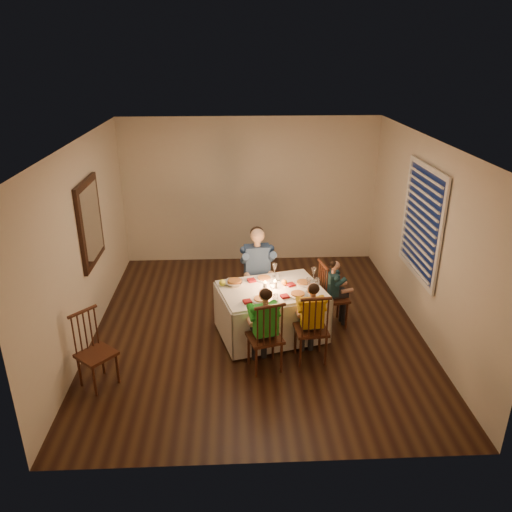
{
  "coord_description": "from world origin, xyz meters",
  "views": [
    {
      "loc": [
        -0.3,
        -6.11,
        3.66
      ],
      "look_at": [
        -0.0,
        0.15,
        1.03
      ],
      "focal_mm": 35.0,
      "sensor_mm": 36.0,
      "label": 1
    }
  ],
  "objects_px": {
    "chair_extra": "(101,384)",
    "child_yellow": "(310,359)",
    "chair_adult": "(257,309)",
    "child_green": "(265,367)",
    "child_teal": "(331,324)",
    "chair_near_left": "(265,367)",
    "chair_near_right": "(310,359)",
    "dining_table": "(271,302)",
    "serving_bowl": "(235,283)",
    "adult": "(257,309)",
    "chair_end": "(331,324)"
  },
  "relations": [
    {
      "from": "chair_near_left",
      "to": "child_green",
      "type": "height_order",
      "value": "child_green"
    },
    {
      "from": "chair_near_right",
      "to": "child_yellow",
      "type": "height_order",
      "value": "child_yellow"
    },
    {
      "from": "chair_end",
      "to": "adult",
      "type": "xyz_separation_m",
      "value": [
        -1.04,
        0.5,
        0.0
      ]
    },
    {
      "from": "child_teal",
      "to": "serving_bowl",
      "type": "xyz_separation_m",
      "value": [
        -1.38,
        -0.1,
        0.73
      ]
    },
    {
      "from": "dining_table",
      "to": "chair_adult",
      "type": "distance_m",
      "value": 0.91
    },
    {
      "from": "chair_extra",
      "to": "child_yellow",
      "type": "bearing_deg",
      "value": -39.27
    },
    {
      "from": "chair_near_right",
      "to": "child_green",
      "type": "height_order",
      "value": "child_green"
    },
    {
      "from": "chair_adult",
      "to": "child_green",
      "type": "height_order",
      "value": "child_green"
    },
    {
      "from": "child_teal",
      "to": "serving_bowl",
      "type": "bearing_deg",
      "value": 84.03
    },
    {
      "from": "chair_end",
      "to": "child_teal",
      "type": "distance_m",
      "value": 0.0
    },
    {
      "from": "chair_adult",
      "to": "adult",
      "type": "bearing_deg",
      "value": -6.97
    },
    {
      "from": "child_green",
      "to": "chair_extra",
      "type": "bearing_deg",
      "value": -8.44
    },
    {
      "from": "chair_adult",
      "to": "chair_extra",
      "type": "bearing_deg",
      "value": -144.94
    },
    {
      "from": "adult",
      "to": "chair_extra",
      "type": "bearing_deg",
      "value": -144.94
    },
    {
      "from": "dining_table",
      "to": "child_yellow",
      "type": "relative_size",
      "value": 1.46
    },
    {
      "from": "dining_table",
      "to": "chair_near_right",
      "type": "relative_size",
      "value": 1.63
    },
    {
      "from": "child_teal",
      "to": "chair_near_left",
      "type": "bearing_deg",
      "value": 124.27
    },
    {
      "from": "chair_end",
      "to": "serving_bowl",
      "type": "distance_m",
      "value": 1.56
    },
    {
      "from": "adult",
      "to": "child_green",
      "type": "relative_size",
      "value": 1.18
    },
    {
      "from": "child_yellow",
      "to": "chair_extra",
      "type": "bearing_deg",
      "value": 4.09
    },
    {
      "from": "chair_extra",
      "to": "child_yellow",
      "type": "height_order",
      "value": "child_yellow"
    },
    {
      "from": "adult",
      "to": "child_teal",
      "type": "height_order",
      "value": "adult"
    },
    {
      "from": "adult",
      "to": "chair_end",
      "type": "bearing_deg",
      "value": -32.58
    },
    {
      "from": "chair_near_left",
      "to": "chair_extra",
      "type": "bearing_deg",
      "value": -8.44
    },
    {
      "from": "child_green",
      "to": "serving_bowl",
      "type": "relative_size",
      "value": 4.66
    },
    {
      "from": "dining_table",
      "to": "child_teal",
      "type": "bearing_deg",
      "value": 0.31
    },
    {
      "from": "chair_end",
      "to": "adult",
      "type": "height_order",
      "value": "adult"
    },
    {
      "from": "chair_extra",
      "to": "child_teal",
      "type": "height_order",
      "value": "child_teal"
    },
    {
      "from": "chair_adult",
      "to": "chair_near_right",
      "type": "height_order",
      "value": "same"
    },
    {
      "from": "chair_near_left",
      "to": "adult",
      "type": "relative_size",
      "value": 0.74
    },
    {
      "from": "child_green",
      "to": "child_yellow",
      "type": "distance_m",
      "value": 0.61
    },
    {
      "from": "chair_extra",
      "to": "child_teal",
      "type": "relative_size",
      "value": 0.95
    },
    {
      "from": "dining_table",
      "to": "child_green",
      "type": "relative_size",
      "value": 1.42
    },
    {
      "from": "adult",
      "to": "child_yellow",
      "type": "relative_size",
      "value": 1.21
    },
    {
      "from": "chair_near_right",
      "to": "child_teal",
      "type": "bearing_deg",
      "value": -122.36
    },
    {
      "from": "chair_extra",
      "to": "child_green",
      "type": "xyz_separation_m",
      "value": [
        1.95,
        0.24,
        0.0
      ]
    },
    {
      "from": "chair_adult",
      "to": "chair_near_left",
      "type": "bearing_deg",
      "value": -96.38
    },
    {
      "from": "dining_table",
      "to": "chair_near_left",
      "type": "distance_m",
      "value": 0.92
    },
    {
      "from": "dining_table",
      "to": "child_teal",
      "type": "relative_size",
      "value": 1.59
    },
    {
      "from": "chair_near_left",
      "to": "chair_end",
      "type": "relative_size",
      "value": 1.0
    },
    {
      "from": "chair_adult",
      "to": "chair_near_right",
      "type": "bearing_deg",
      "value": -72.89
    },
    {
      "from": "child_green",
      "to": "child_yellow",
      "type": "xyz_separation_m",
      "value": [
        0.58,
        0.16,
        0.0
      ]
    },
    {
      "from": "chair_adult",
      "to": "chair_near_right",
      "type": "relative_size",
      "value": 1.0
    },
    {
      "from": "child_green",
      "to": "chair_near_left",
      "type": "bearing_deg",
      "value": -15.44
    },
    {
      "from": "dining_table",
      "to": "adult",
      "type": "relative_size",
      "value": 1.2
    },
    {
      "from": "chair_near_right",
      "to": "chair_end",
      "type": "relative_size",
      "value": 1.0
    },
    {
      "from": "chair_near_right",
      "to": "child_yellow",
      "type": "relative_size",
      "value": 0.9
    },
    {
      "from": "chair_near_left",
      "to": "child_teal",
      "type": "distance_m",
      "value": 1.44
    },
    {
      "from": "chair_adult",
      "to": "child_yellow",
      "type": "bearing_deg",
      "value": -72.89
    },
    {
      "from": "child_yellow",
      "to": "adult",
      "type": "bearing_deg",
      "value": -70.84
    }
  ]
}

